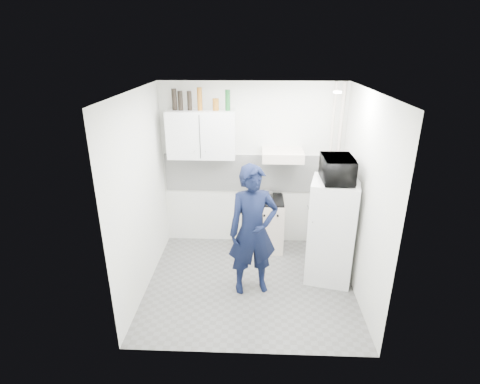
{
  "coord_description": "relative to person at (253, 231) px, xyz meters",
  "views": [
    {
      "loc": [
        0.04,
        -4.34,
        3.11
      ],
      "look_at": [
        -0.15,
        0.3,
        1.25
      ],
      "focal_mm": 28.0,
      "sensor_mm": 36.0,
      "label": 1
    }
  ],
  "objects": [
    {
      "name": "person",
      "position": [
        0.0,
        0.0,
        0.0
      ],
      "size": [
        0.72,
        0.55,
        1.75
      ],
      "primitive_type": "imported",
      "rotation": [
        0.0,
        0.0,
        0.23
      ],
      "color": "black",
      "rests_on": "floor"
    },
    {
      "name": "ceiling",
      "position": [
        -0.03,
        0.1,
        1.72
      ],
      "size": [
        2.8,
        2.8,
        0.0
      ],
      "primitive_type": "plane",
      "color": "white",
      "rests_on": "wall_back"
    },
    {
      "name": "stove",
      "position": [
        0.21,
        1.1,
        -0.46
      ],
      "size": [
        0.52,
        0.52,
        0.83
      ],
      "primitive_type": "cube",
      "color": "beige",
      "rests_on": "floor"
    },
    {
      "name": "stove_top",
      "position": [
        0.21,
        1.1,
        -0.03
      ],
      "size": [
        0.5,
        0.5,
        0.03
      ],
      "primitive_type": "cube",
      "color": "black",
      "rests_on": "stove"
    },
    {
      "name": "pipe_b",
      "position": [
        1.15,
        1.27,
        0.42
      ],
      "size": [
        0.04,
        0.04,
        2.6
      ],
      "primitive_type": "cylinder",
      "color": "beige",
      "rests_on": "floor"
    },
    {
      "name": "wall_left",
      "position": [
        -1.43,
        0.1,
        0.42
      ],
      "size": [
        0.0,
        2.6,
        2.6
      ],
      "primitive_type": "plane",
      "rotation": [
        1.57,
        0.0,
        1.57
      ],
      "color": "white",
      "rests_on": "floor"
    },
    {
      "name": "floor",
      "position": [
        -0.03,
        0.1,
        -0.88
      ],
      "size": [
        2.8,
        2.8,
        0.0
      ],
      "primitive_type": "plane",
      "color": "#575753",
      "rests_on": "ground"
    },
    {
      "name": "wall_back",
      "position": [
        -0.03,
        1.35,
        0.42
      ],
      "size": [
        2.8,
        0.0,
        2.8
      ],
      "primitive_type": "plane",
      "rotation": [
        1.57,
        0.0,
        0.0
      ],
      "color": "white",
      "rests_on": "floor"
    },
    {
      "name": "bottle_d",
      "position": [
        -0.79,
        1.17,
        1.49
      ],
      "size": [
        0.07,
        0.07,
        0.32
      ],
      "primitive_type": "cylinder",
      "color": "brown",
      "rests_on": "upper_cabinet"
    },
    {
      "name": "bottle_b",
      "position": [
        -1.07,
        1.17,
        1.46
      ],
      "size": [
        0.07,
        0.07,
        0.27
      ],
      "primitive_type": "cylinder",
      "color": "black",
      "rests_on": "upper_cabinet"
    },
    {
      "name": "wall_right",
      "position": [
        1.37,
        0.1,
        0.42
      ],
      "size": [
        0.0,
        2.6,
        2.6
      ],
      "primitive_type": "plane",
      "rotation": [
        1.57,
        0.0,
        -1.57
      ],
      "color": "white",
      "rests_on": "floor"
    },
    {
      "name": "microwave",
      "position": [
        1.07,
        0.33,
        0.74
      ],
      "size": [
        0.57,
        0.39,
        0.32
      ],
      "primitive_type": "imported",
      "rotation": [
        0.0,
        0.0,
        1.57
      ],
      "color": "black",
      "rests_on": "fridge"
    },
    {
      "name": "saucepan",
      "position": [
        0.21,
        1.17,
        0.03
      ],
      "size": [
        0.17,
        0.17,
        0.1
      ],
      "primitive_type": "cylinder",
      "color": "silver",
      "rests_on": "stove_top"
    },
    {
      "name": "upper_cabinet",
      "position": [
        -0.78,
        1.17,
        0.97
      ],
      "size": [
        1.0,
        0.35,
        0.7
      ],
      "primitive_type": "cube",
      "color": "white",
      "rests_on": "wall_back"
    },
    {
      "name": "ceiling_spot_fixture",
      "position": [
        0.97,
        0.3,
        1.69
      ],
      "size": [
        0.1,
        0.1,
        0.02
      ],
      "primitive_type": "cylinder",
      "color": "white",
      "rests_on": "ceiling"
    },
    {
      "name": "bottle_a",
      "position": [
        -1.16,
        1.17,
        1.48
      ],
      "size": [
        0.07,
        0.07,
        0.3
      ],
      "primitive_type": "cylinder",
      "color": "black",
      "rests_on": "upper_cabinet"
    },
    {
      "name": "pipe_a",
      "position": [
        1.27,
        1.27,
        0.42
      ],
      "size": [
        0.05,
        0.05,
        2.6
      ],
      "primitive_type": "cylinder",
      "color": "beige",
      "rests_on": "floor"
    },
    {
      "name": "bottle_e",
      "position": [
        -0.39,
        1.17,
        1.47
      ],
      "size": [
        0.07,
        0.07,
        0.29
      ],
      "primitive_type": "cylinder",
      "color": "#144C1E",
      "rests_on": "upper_cabinet"
    },
    {
      "name": "canister_b",
      "position": [
        -0.56,
        1.17,
        1.41
      ],
      "size": [
        0.09,
        0.09,
        0.17
      ],
      "primitive_type": "cylinder",
      "color": "brown",
      "rests_on": "upper_cabinet"
    },
    {
      "name": "fridge",
      "position": [
        1.07,
        0.33,
        -0.15
      ],
      "size": [
        0.72,
        0.72,
        1.45
      ],
      "primitive_type": "cube",
      "rotation": [
        0.0,
        0.0,
        -0.23
      ],
      "color": "white",
      "rests_on": "floor"
    },
    {
      "name": "range_hood",
      "position": [
        0.42,
        1.1,
        0.69
      ],
      "size": [
        0.6,
        0.5,
        0.14
      ],
      "primitive_type": "cube",
      "color": "beige",
      "rests_on": "wall_back"
    },
    {
      "name": "bottle_c",
      "position": [
        -0.94,
        1.17,
        1.46
      ],
      "size": [
        0.07,
        0.07,
        0.27
      ],
      "primitive_type": "cylinder",
      "color": "black",
      "rests_on": "upper_cabinet"
    },
    {
      "name": "backsplash",
      "position": [
        -0.03,
        1.33,
        0.32
      ],
      "size": [
        2.74,
        0.03,
        0.6
      ],
      "primitive_type": "cube",
      "color": "white",
      "rests_on": "wall_back"
    }
  ]
}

